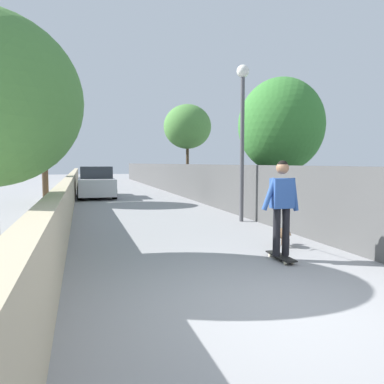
{
  "coord_description": "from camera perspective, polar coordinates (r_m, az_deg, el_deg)",
  "views": [
    {
      "loc": [
        -3.64,
        2.3,
        1.72
      ],
      "look_at": [
        5.02,
        -0.32,
        1.0
      ],
      "focal_mm": 34.42,
      "sensor_mm": 36.0,
      "label": 1
    }
  ],
  "objects": [
    {
      "name": "fence_right",
      "position": [
        16.46,
        1.09,
        1.43
      ],
      "size": [
        48.0,
        0.3,
        1.65
      ],
      "primitive_type": "cube",
      "color": "#4C4C4C",
      "rests_on": "ground"
    },
    {
      "name": "lamp_post",
      "position": [
        10.92,
        7.82,
        11.61
      ],
      "size": [
        0.36,
        0.36,
        4.51
      ],
      "color": "#4C4C51",
      "rests_on": "ground"
    },
    {
      "name": "tree_right_far",
      "position": [
        23.67,
        -0.71,
        10.07
      ],
      "size": [
        3.01,
        3.01,
        5.41
      ],
      "color": "#473523",
      "rests_on": "ground"
    },
    {
      "name": "tree_right_distant",
      "position": [
        12.96,
        13.62,
        10.0
      ],
      "size": [
        2.88,
        2.88,
        4.57
      ],
      "color": "#473523",
      "rests_on": "ground"
    },
    {
      "name": "wall_left",
      "position": [
        15.69,
        -18.37,
        0.17
      ],
      "size": [
        48.0,
        0.3,
        1.17
      ],
      "primitive_type": "cube",
      "color": "tan",
      "rests_on": "ground"
    },
    {
      "name": "dog",
      "position": [
        7.86,
        13.77,
        -6.19
      ],
      "size": [
        1.28,
        0.72,
        1.06
      ],
      "color": "brown",
      "rests_on": "ground"
    },
    {
      "name": "skateboard",
      "position": [
        6.79,
        13.59,
        -9.67
      ],
      "size": [
        0.81,
        0.22,
        0.08
      ],
      "color": "black",
      "rests_on": "ground"
    },
    {
      "name": "person_skateboarder",
      "position": [
        6.62,
        13.75,
        -1.22
      ],
      "size": [
        0.23,
        0.71,
        1.68
      ],
      "color": "black",
      "rests_on": "skateboard"
    },
    {
      "name": "tree_left_mid",
      "position": [
        16.79,
        -22.03,
        9.91
      ],
      "size": [
        2.84,
        2.84,
        4.61
      ],
      "color": "#473523",
      "rests_on": "ground"
    },
    {
      "name": "ground_plane",
      "position": [
        17.87,
        -9.32,
        -1.04
      ],
      "size": [
        80.0,
        80.0,
        0.0
      ],
      "primitive_type": "plane",
      "color": "gray"
    },
    {
      "name": "car_near",
      "position": [
        19.0,
        -14.64,
        1.37
      ],
      "size": [
        4.06,
        1.8,
        1.54
      ],
      "color": "silver",
      "rests_on": "ground"
    }
  ]
}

